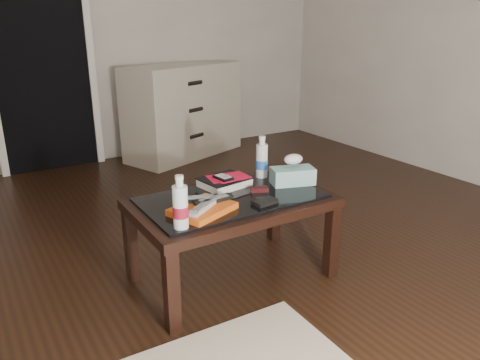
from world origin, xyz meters
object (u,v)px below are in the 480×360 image
(coffee_table, at_px, (232,208))
(water_bottle_left, at_px, (180,202))
(tissue_box, at_px, (293,176))
(water_bottle_right, at_px, (262,157))
(dresser, at_px, (184,111))
(textbook, at_px, (225,182))

(coffee_table, bearing_deg, water_bottle_left, -151.71)
(tissue_box, bearing_deg, water_bottle_left, -147.20)
(water_bottle_left, xyz_separation_m, tissue_box, (0.76, 0.20, -0.07))
(coffee_table, bearing_deg, water_bottle_right, 30.47)
(dresser, height_order, tissue_box, dresser)
(dresser, bearing_deg, water_bottle_right, -123.93)
(coffee_table, distance_m, dresser, 2.44)
(textbook, xyz_separation_m, tissue_box, (0.33, -0.16, 0.02))
(water_bottle_right, bearing_deg, dresser, 76.51)
(coffee_table, distance_m, textbook, 0.19)
(coffee_table, relative_size, water_bottle_right, 4.20)
(water_bottle_left, bearing_deg, water_bottle_right, 29.28)
(textbook, bearing_deg, dresser, 61.87)
(coffee_table, relative_size, dresser, 0.77)
(textbook, xyz_separation_m, water_bottle_right, (0.26, 0.02, 0.10))
(textbook, bearing_deg, water_bottle_right, -3.48)
(dresser, relative_size, water_bottle_left, 5.46)
(water_bottle_left, bearing_deg, dresser, 64.56)
(coffee_table, xyz_separation_m, water_bottle_left, (-0.37, -0.20, 0.18))
(textbook, distance_m, water_bottle_left, 0.56)
(tissue_box, bearing_deg, water_bottle_right, 130.97)
(coffee_table, distance_m, water_bottle_right, 0.40)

